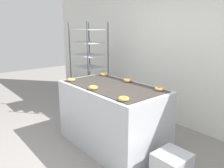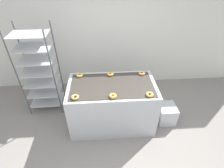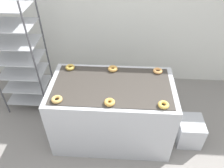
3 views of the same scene
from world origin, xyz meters
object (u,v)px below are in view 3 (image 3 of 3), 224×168
at_px(fryer_machine, 112,111).
at_px(donut_far_right, 158,71).
at_px(donut_far_left, 70,67).
at_px(donut_near_right, 163,105).
at_px(glaze_bin, 189,131).
at_px(baking_rack_cart, 19,57).
at_px(donut_near_left, 57,99).
at_px(donut_near_center, 109,102).
at_px(donut_far_center, 113,69).

distance_m(fryer_machine, donut_far_right, 0.84).
bearing_deg(donut_far_left, donut_near_right, -28.75).
bearing_deg(donut_far_right, glaze_bin, -36.14).
height_order(baking_rack_cart, donut_near_left, baking_rack_cart).
xyz_separation_m(donut_near_left, donut_far_right, (1.21, 0.63, -0.00)).
relative_size(donut_near_left, donut_near_center, 1.03).
height_order(donut_near_right, donut_far_center, donut_far_center).
bearing_deg(donut_near_left, donut_far_right, 27.35).
xyz_separation_m(glaze_bin, donut_far_center, (-1.11, 0.38, 0.77)).
height_order(glaze_bin, donut_far_right, donut_far_right).
relative_size(glaze_bin, donut_far_center, 2.95).
relative_size(donut_near_center, donut_far_left, 0.97).
bearing_deg(donut_near_center, fryer_machine, 88.42).
relative_size(baking_rack_cart, donut_far_left, 14.46).
bearing_deg(donut_near_left, donut_far_center, 46.31).
xyz_separation_m(glaze_bin, donut_near_right, (-0.51, -0.27, 0.77)).
height_order(donut_near_center, donut_far_right, donut_near_center).
distance_m(baking_rack_cart, glaze_bin, 2.69).
bearing_deg(donut_far_left, donut_far_center, -0.17).
distance_m(fryer_machine, donut_far_center, 0.59).
height_order(donut_near_right, donut_far_right, donut_near_right).
distance_m(glaze_bin, donut_near_center, 1.38).
distance_m(fryer_machine, donut_far_left, 0.84).
height_order(glaze_bin, donut_near_left, donut_near_left).
bearing_deg(glaze_bin, fryer_machine, 177.17).
relative_size(baking_rack_cart, donut_near_right, 14.71).
distance_m(donut_near_right, donut_far_center, 0.89).
distance_m(baking_rack_cart, donut_far_right, 2.02).
bearing_deg(donut_near_center, donut_far_left, 132.04).
bearing_deg(glaze_bin, donut_far_right, 143.86).
height_order(fryer_machine, donut_near_center, donut_near_center).
relative_size(donut_near_center, donut_far_right, 0.99).
height_order(glaze_bin, donut_near_center, donut_near_center).
relative_size(fryer_machine, donut_far_left, 12.36).
distance_m(fryer_machine, glaze_bin, 1.14).
relative_size(donut_near_left, donut_near_right, 1.02).
height_order(donut_far_left, donut_far_right, donut_far_left).
height_order(donut_near_center, donut_far_left, donut_near_center).
bearing_deg(donut_near_right, baking_rack_cart, 155.97).
xyz_separation_m(glaze_bin, donut_near_left, (-1.72, -0.26, 0.77)).
relative_size(donut_near_right, donut_far_center, 0.95).
bearing_deg(donut_far_center, donut_far_left, 179.83).
relative_size(donut_near_left, donut_far_center, 0.96).
distance_m(glaze_bin, donut_far_center, 1.41).
height_order(donut_near_left, donut_near_center, donut_near_center).
height_order(baking_rack_cart, donut_near_center, baking_rack_cart).
height_order(fryer_machine, donut_far_left, donut_far_left).
relative_size(fryer_machine, baking_rack_cart, 0.86).
relative_size(glaze_bin, donut_near_center, 3.15).
xyz_separation_m(donut_near_left, donut_near_right, (1.21, -0.02, 0.00)).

